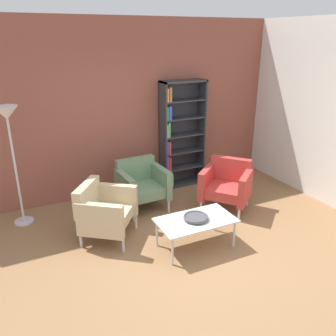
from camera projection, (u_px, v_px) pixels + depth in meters
ground_plane at (191, 264)px, 4.27m from camera, size 8.32×8.32×0.00m
brick_back_panel at (121, 110)px, 5.82m from camera, size 6.40×0.12×2.90m
plaster_right_partition at (335, 115)px, 5.41m from camera, size 0.12×5.20×2.90m
bookshelf_tall at (179, 135)px, 6.23m from camera, size 0.80×0.30×1.90m
coffee_table_low at (196, 222)px, 4.49m from camera, size 1.00×0.56×0.40m
decorative_bowl at (196, 217)px, 4.47m from camera, size 0.32×0.32×0.05m
armchair_corner_red at (141, 184)px, 5.52m from camera, size 0.75×0.70×0.78m
armchair_by_bookshelf at (104, 210)px, 4.69m from camera, size 0.94×0.95×0.78m
armchair_near_window at (227, 184)px, 5.51m from camera, size 0.94×0.95×0.78m
floor_lamp_torchiere at (9, 128)px, 4.70m from camera, size 0.32×0.32×1.74m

